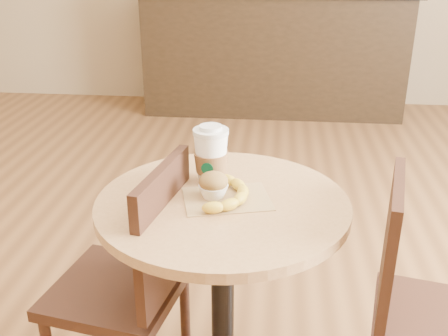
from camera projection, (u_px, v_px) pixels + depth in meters
The scene contains 8 objects.
cafe_table at pixel (223, 263), 1.56m from camera, with size 0.72×0.72×0.75m.
chair_left at pixel (134, 280), 1.59m from camera, with size 0.44×0.44×0.86m.
chair_right at pixel (421, 308), 1.49m from camera, with size 0.44×0.44×0.84m.
service_counter at pixel (274, 52), 4.56m from camera, with size 2.30×0.65×1.04m.
kraft_bag at pixel (227, 199), 1.48m from camera, with size 0.24×0.18×0.00m, color #A07E4D.
coffee_cup at pixel (211, 157), 1.56m from camera, with size 0.11×0.11×0.18m.
muffin at pixel (213, 185), 1.47m from camera, with size 0.09×0.09×0.08m.
banana at pixel (230, 193), 1.47m from camera, with size 0.13×0.24×0.03m, color gold, non-canonical shape.
Camera 1 is at (0.04, -1.42, 1.42)m, focal length 42.00 mm.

